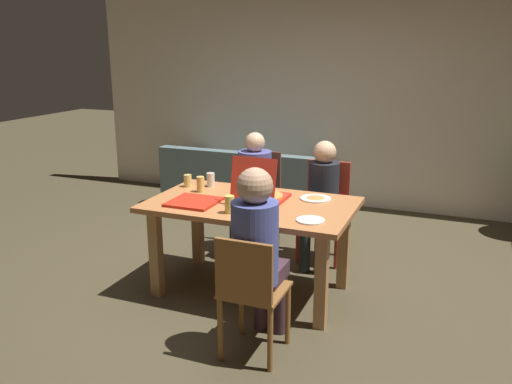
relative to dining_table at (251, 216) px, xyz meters
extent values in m
plane|color=#49402B|center=(0.00, 0.00, -0.66)|extent=(20.00, 20.00, 0.00)
cube|color=beige|center=(0.00, 2.81, 0.68)|extent=(6.66, 0.12, 2.68)
cube|color=#B97341|center=(0.00, 0.00, 0.10)|extent=(1.63, 0.97, 0.04)
cube|color=#AE7C4B|center=(-0.69, -0.36, -0.29)|extent=(0.09, 0.09, 0.74)
cube|color=#AE7C4B|center=(0.69, -0.36, -0.29)|extent=(0.09, 0.09, 0.74)
cube|color=#AE7C4B|center=(-0.69, 0.36, -0.29)|extent=(0.09, 0.09, 0.74)
cube|color=#AE7C4B|center=(0.69, 0.36, -0.29)|extent=(0.09, 0.09, 0.74)
cylinder|color=brown|center=(-0.14, 0.71, -0.44)|extent=(0.05, 0.05, 0.44)
cylinder|color=brown|center=(-0.50, 0.71, -0.44)|extent=(0.05, 0.05, 0.44)
cylinder|color=brown|center=(-0.14, 1.05, -0.44)|extent=(0.05, 0.05, 0.44)
cylinder|color=brown|center=(-0.50, 1.05, -0.44)|extent=(0.05, 0.05, 0.44)
cube|color=brown|center=(-0.32, 0.88, -0.21)|extent=(0.42, 0.40, 0.02)
cube|color=brown|center=(-0.32, 1.06, 0.06)|extent=(0.40, 0.03, 0.51)
cylinder|color=#372F38|center=(-0.24, 0.58, -0.43)|extent=(0.10, 0.10, 0.46)
cylinder|color=#372F38|center=(-0.40, 0.58, -0.43)|extent=(0.10, 0.10, 0.46)
cube|color=#372F38|center=(-0.32, 0.72, -0.15)|extent=(0.29, 0.32, 0.11)
cylinder|color=#505295|center=(-0.32, 0.88, 0.10)|extent=(0.32, 0.32, 0.50)
sphere|color=#D4AE87|center=(-0.32, 0.88, 0.43)|extent=(0.19, 0.19, 0.19)
cylinder|color=#B73622|center=(0.55, 0.72, -0.44)|extent=(0.04, 0.04, 0.44)
cylinder|color=#B73622|center=(0.18, 0.72, -0.44)|extent=(0.04, 0.04, 0.44)
cylinder|color=#B73622|center=(0.55, 1.05, -0.44)|extent=(0.04, 0.04, 0.44)
cylinder|color=#B73622|center=(0.18, 1.05, -0.44)|extent=(0.04, 0.04, 0.44)
cube|color=#B73622|center=(0.36, 0.88, -0.21)|extent=(0.43, 0.40, 0.02)
cube|color=#B73622|center=(0.36, 1.07, 0.03)|extent=(0.41, 0.03, 0.47)
cylinder|color=#2E3F45|center=(0.43, 0.56, -0.43)|extent=(0.10, 0.10, 0.46)
cylinder|color=#2E3F45|center=(0.29, 0.56, -0.43)|extent=(0.10, 0.10, 0.46)
cube|color=#2E3F45|center=(0.36, 0.71, -0.15)|extent=(0.25, 0.35, 0.11)
cylinder|color=#252630|center=(0.36, 0.88, 0.07)|extent=(0.28, 0.28, 0.44)
sphere|color=#E2B388|center=(0.36, 0.88, 0.39)|extent=(0.21, 0.21, 0.21)
cylinder|color=brown|center=(0.19, -0.65, -0.44)|extent=(0.04, 0.04, 0.44)
cylinder|color=brown|center=(0.53, -0.65, -0.44)|extent=(0.04, 0.04, 0.44)
cylinder|color=brown|center=(0.19, -1.00, -0.44)|extent=(0.04, 0.04, 0.44)
cylinder|color=brown|center=(0.53, -1.00, -0.44)|extent=(0.04, 0.04, 0.44)
cube|color=brown|center=(0.36, -0.82, -0.21)|extent=(0.40, 0.40, 0.02)
cube|color=brown|center=(0.36, -1.01, 0.00)|extent=(0.38, 0.03, 0.39)
cylinder|color=#412B36|center=(0.29, -0.53, -0.43)|extent=(0.10, 0.10, 0.46)
cylinder|color=#412B36|center=(0.44, -0.53, -0.43)|extent=(0.10, 0.10, 0.46)
cube|color=#412B36|center=(0.36, -0.67, -0.15)|extent=(0.27, 0.31, 0.11)
cylinder|color=#4A539F|center=(0.36, -0.82, 0.12)|extent=(0.30, 0.30, 0.54)
sphere|color=tan|center=(0.36, -0.82, 0.49)|extent=(0.23, 0.23, 0.23)
cube|color=red|center=(0.06, 0.11, 0.13)|extent=(0.37, 0.37, 0.03)
cylinder|color=gold|center=(0.06, 0.11, 0.15)|extent=(0.32, 0.32, 0.01)
cube|color=red|center=(0.06, -0.11, 0.32)|extent=(0.37, 0.08, 0.36)
cube|color=red|center=(-0.41, -0.19, 0.13)|extent=(0.37, 0.37, 0.02)
cylinder|color=white|center=(0.57, -0.27, 0.12)|extent=(0.20, 0.20, 0.01)
cylinder|color=white|center=(0.45, 0.27, 0.12)|extent=(0.25, 0.25, 0.01)
cone|color=#C08947|center=(0.45, 0.27, 0.14)|extent=(0.15, 0.15, 0.02)
cylinder|color=silver|center=(-0.52, 0.32, 0.18)|extent=(0.07, 0.07, 0.12)
cylinder|color=#DDCC5A|center=(-0.04, -0.32, 0.18)|extent=(0.07, 0.07, 0.13)
cylinder|color=#E2C664|center=(-0.52, 0.13, 0.18)|extent=(0.07, 0.07, 0.13)
cylinder|color=#DEC167|center=(-0.70, 0.23, 0.17)|extent=(0.07, 0.07, 0.11)
cube|color=slate|center=(-1.02, 2.24, -0.44)|extent=(2.02, 0.77, 0.43)
cube|color=slate|center=(-1.02, 1.94, -0.07)|extent=(2.02, 0.16, 0.32)
cube|color=slate|center=(-1.93, 2.24, -0.14)|extent=(0.20, 0.73, 0.18)
cube|color=slate|center=(-0.11, 2.24, -0.14)|extent=(0.20, 0.73, 0.18)
camera|label=1|loc=(1.53, -3.73, 1.33)|focal=37.03mm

